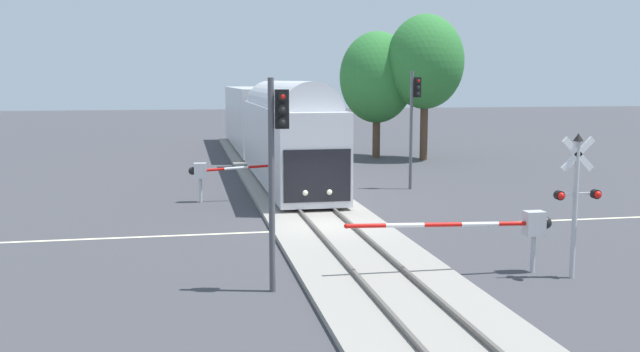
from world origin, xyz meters
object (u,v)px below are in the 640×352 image
traffic_signal_median (277,150)px  crossing_gate_near (511,226)px  traffic_signal_far_side (414,111)px  oak_far_right (425,62)px  commuter_train (267,123)px  elm_centre_background (377,78)px  crossing_gate_far (216,171)px  crossing_signal_mast (577,191)px

traffic_signal_median → crossing_gate_near: bearing=3.9°
traffic_signal_median → traffic_signal_far_side: traffic_signal_far_side is taller
oak_far_right → commuter_train: bearing=-173.7°
traffic_signal_far_side → traffic_signal_median: bearing=-119.1°
traffic_signal_far_side → oak_far_right: 13.76m
traffic_signal_far_side → elm_centre_background: (2.05, 14.59, 1.71)m
commuter_train → crossing_gate_far: size_ratio=6.33×
crossing_gate_far → traffic_signal_median: (0.98, -14.26, 2.32)m
crossing_gate_far → oak_far_right: (14.94, 14.55, 5.30)m
commuter_train → elm_centre_background: (8.20, 3.26, 2.90)m
crossing_signal_mast → traffic_signal_median: size_ratio=0.73×
commuter_train → oak_far_right: size_ratio=3.84×
elm_centre_background → oak_far_right: size_ratio=0.89×
commuter_train → traffic_signal_median: size_ratio=6.85×
crossing_gate_near → crossing_gate_far: size_ratio=1.01×
traffic_signal_median → traffic_signal_far_side: size_ratio=0.94×
traffic_signal_far_side → crossing_gate_far: bearing=-168.8°
crossing_signal_mast → traffic_signal_median: bearing=177.8°
crossing_gate_far → elm_centre_background: size_ratio=0.68×
crossing_signal_mast → commuter_train: bearing=100.9°
traffic_signal_far_side → crossing_signal_mast: bearing=-92.6°
crossing_signal_mast → crossing_gate_far: size_ratio=0.68×
crossing_gate_near → oak_far_right: (7.18, 28.35, 5.32)m
traffic_signal_far_side → elm_centre_background: bearing=82.0°
traffic_signal_far_side → oak_far_right: (4.90, 12.56, 2.74)m
crossing_gate_far → traffic_signal_far_side: size_ratio=1.01×
crossing_gate_near → crossing_gate_far: same height
commuter_train → crossing_gate_near: size_ratio=6.25×
traffic_signal_median → oak_far_right: oak_far_right is taller
crossing_signal_mast → elm_centre_background: elm_centre_background is taller
crossing_gate_near → traffic_signal_far_side: bearing=81.8°
traffic_signal_median → traffic_signal_far_side: bearing=60.9°
crossing_signal_mast → elm_centre_background: 31.46m
crossing_gate_far → oak_far_right: oak_far_right is taller
commuter_train → oak_far_right: bearing=6.3°
commuter_train → elm_centre_background: size_ratio=4.29×
traffic_signal_far_side → commuter_train: bearing=118.5°
crossing_signal_mast → oak_far_right: oak_far_right is taller
commuter_train → traffic_signal_far_side: bearing=-61.5°
crossing_gate_far → traffic_signal_far_side: (10.04, 1.99, 2.56)m
commuter_train → elm_centre_background: elm_centre_background is taller
crossing_gate_near → traffic_signal_far_side: (2.28, 15.79, 2.58)m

